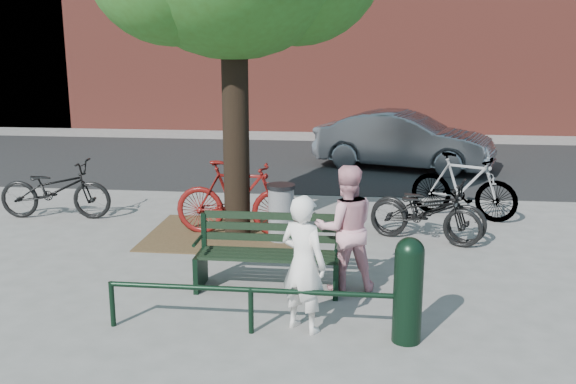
# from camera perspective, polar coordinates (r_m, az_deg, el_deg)

# --- Properties ---
(ground) EXTENTS (90.00, 90.00, 0.00)m
(ground) POSITION_cam_1_polar(r_m,az_deg,el_deg) (7.98, -1.81, -8.68)
(ground) COLOR gray
(ground) RESTS_ON ground
(dirt_pit) EXTENTS (2.40, 2.00, 0.02)m
(dirt_pit) POSITION_cam_1_polar(r_m,az_deg,el_deg) (10.19, -5.59, -3.75)
(dirt_pit) COLOR brown
(dirt_pit) RESTS_ON ground
(road) EXTENTS (40.00, 7.00, 0.01)m
(road) POSITION_cam_1_polar(r_m,az_deg,el_deg) (16.13, 2.58, 2.65)
(road) COLOR black
(road) RESTS_ON ground
(park_bench) EXTENTS (1.74, 0.54, 0.97)m
(park_bench) POSITION_cam_1_polar(r_m,az_deg,el_deg) (7.88, -1.75, -5.24)
(park_bench) COLOR black
(park_bench) RESTS_ON ground
(guard_railing) EXTENTS (3.06, 0.06, 0.51)m
(guard_railing) POSITION_cam_1_polar(r_m,az_deg,el_deg) (6.73, -3.33, -9.29)
(guard_railing) COLOR black
(guard_railing) RESTS_ON ground
(person_left) EXTENTS (0.64, 0.57, 1.47)m
(person_left) POSITION_cam_1_polar(r_m,az_deg,el_deg) (6.68, 1.37, -6.40)
(person_left) COLOR white
(person_left) RESTS_ON ground
(person_right) EXTENTS (0.87, 0.75, 1.55)m
(person_right) POSITION_cam_1_polar(r_m,az_deg,el_deg) (7.79, 5.14, -3.22)
(person_right) COLOR pink
(person_right) RESTS_ON ground
(bollard) EXTENTS (0.30, 0.30, 1.10)m
(bollard) POSITION_cam_1_polar(r_m,az_deg,el_deg) (6.59, 10.64, -8.26)
(bollard) COLOR black
(bollard) RESTS_ON ground
(litter_bin) EXTENTS (0.43, 0.43, 0.88)m
(litter_bin) POSITION_cam_1_polar(r_m,az_deg,el_deg) (9.73, -0.62, -1.83)
(litter_bin) COLOR gray
(litter_bin) RESTS_ON ground
(bicycle_a) EXTENTS (1.96, 0.80, 1.01)m
(bicycle_a) POSITION_cam_1_polar(r_m,az_deg,el_deg) (11.67, -19.98, 0.21)
(bicycle_a) COLOR black
(bicycle_a) RESTS_ON ground
(bicycle_b) EXTENTS (2.00, 0.63, 1.19)m
(bicycle_b) POSITION_cam_1_polar(r_m,az_deg,el_deg) (9.99, -4.50, -0.59)
(bicycle_b) COLOR #5A0E0C
(bicycle_b) RESTS_ON ground
(bicycle_c) EXTENTS (1.90, 1.17, 0.94)m
(bicycle_c) POSITION_cam_1_polar(r_m,az_deg,el_deg) (10.05, 12.33, -1.49)
(bicycle_c) COLOR black
(bicycle_c) RESTS_ON ground
(bicycle_d) EXTENTS (1.90, 1.28, 1.12)m
(bicycle_d) POSITION_cam_1_polar(r_m,az_deg,el_deg) (11.40, 15.33, 0.52)
(bicycle_d) COLOR gray
(bicycle_d) RESTS_ON ground
(bicycle_e) EXTENTS (1.83, 1.18, 0.91)m
(bicycle_e) POSITION_cam_1_polar(r_m,az_deg,el_deg) (9.90, 12.10, -1.82)
(bicycle_e) COLOR black
(bicycle_e) RESTS_ON ground
(parked_car) EXTENTS (4.38, 2.59, 1.36)m
(parked_car) POSITION_cam_1_polar(r_m,az_deg,el_deg) (15.47, 10.25, 4.52)
(parked_car) COLOR slate
(parked_car) RESTS_ON ground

